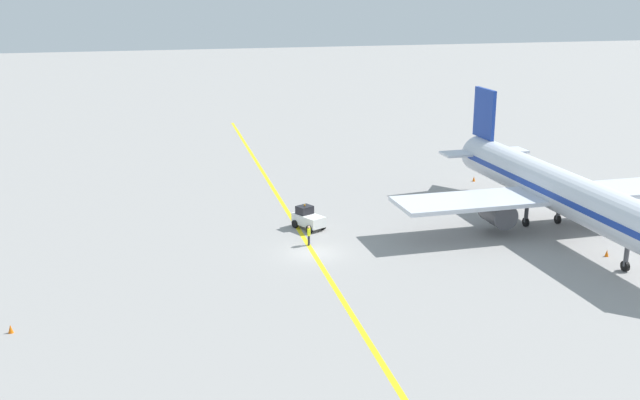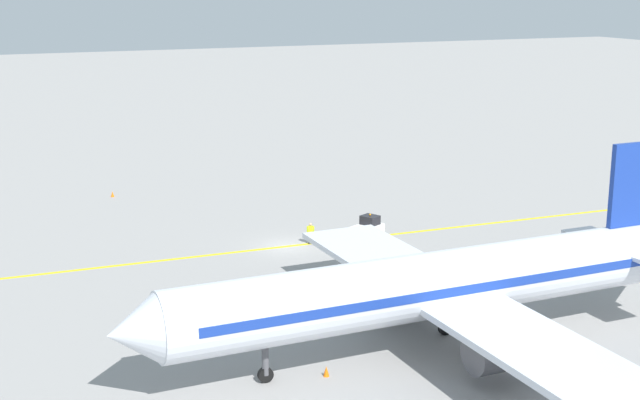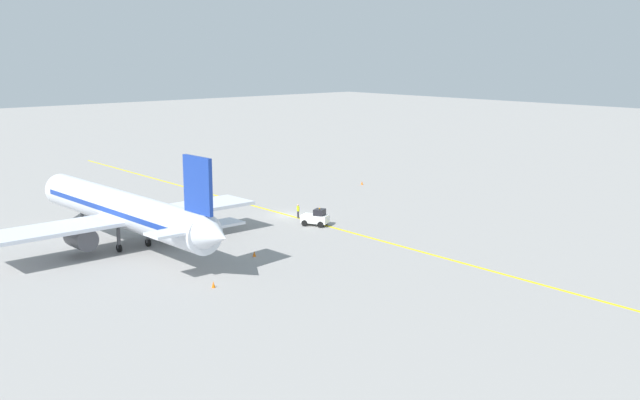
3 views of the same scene
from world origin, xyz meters
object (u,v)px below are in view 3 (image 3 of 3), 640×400
Objects in this scene: baggage_tug_white at (316,218)px; traffic_cone_far_edge at (362,183)px; ground_crew_worker at (298,211)px; traffic_cone_mid_apron at (213,284)px; traffic_cone_by_wingtip at (90,233)px; traffic_cone_near_nose at (254,254)px; airplane_at_gate at (125,211)px.

baggage_tug_white reaches higher than traffic_cone_far_edge.
traffic_cone_mid_apron is (-22.31, -15.74, -0.63)m from ground_crew_worker.
traffic_cone_by_wingtip is (-21.17, 12.75, -0.63)m from baggage_tug_white.
traffic_cone_near_nose is at bearing -149.04° from traffic_cone_far_edge.
traffic_cone_near_nose is at bearing -66.36° from traffic_cone_by_wingtip.
baggage_tug_white reaches higher than ground_crew_worker.
traffic_cone_near_nose is 10.01m from traffic_cone_mid_apron.
traffic_cone_near_nose is (-13.01, -5.89, -0.63)m from baggage_tug_white.
baggage_tug_white is 6.10× the size of traffic_cone_by_wingtip.
traffic_cone_mid_apron is 1.00× the size of traffic_cone_far_edge.
airplane_at_gate is 21.10× the size of ground_crew_worker.
airplane_at_gate is 17.60m from traffic_cone_mid_apron.
traffic_cone_mid_apron is at bearing -148.52° from traffic_cone_far_edge.
ground_crew_worker is 3.05× the size of traffic_cone_near_nose.
airplane_at_gate reaches higher than traffic_cone_near_nose.
traffic_cone_mid_apron and traffic_cone_far_edge have the same top height.
traffic_cone_near_nose is 41.45m from traffic_cone_far_edge.
baggage_tug_white is at bearing -15.87° from airplane_at_gate.
baggage_tug_white is at bearing 28.16° from traffic_cone_mid_apron.
traffic_cone_far_edge is (21.57, 11.12, -0.63)m from ground_crew_worker.
traffic_cone_by_wingtip is (-8.16, 18.64, 0.00)m from traffic_cone_near_nose.
baggage_tug_white is at bearing 24.35° from traffic_cone_near_nose.
baggage_tug_white reaches higher than traffic_cone_near_nose.
airplane_at_gate is 7.78m from traffic_cone_by_wingtip.
airplane_at_gate is at bearing 122.42° from traffic_cone_near_nose.
baggage_tug_white is 6.10× the size of traffic_cone_mid_apron.
traffic_cone_mid_apron is (-0.91, -17.24, -3.43)m from airplane_at_gate.
airplane_at_gate is 64.44× the size of traffic_cone_by_wingtip.
ground_crew_worker is at bearing -152.72° from traffic_cone_far_edge.
baggage_tug_white reaches higher than traffic_cone_mid_apron.
traffic_cone_by_wingtip is at bearing -176.48° from traffic_cone_far_edge.
ground_crew_worker is at bearing -20.86° from traffic_cone_by_wingtip.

